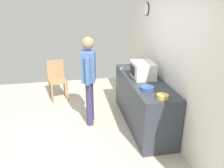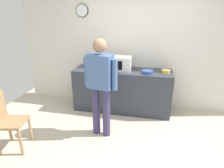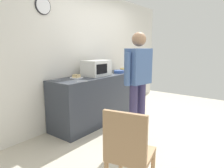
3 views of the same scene
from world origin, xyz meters
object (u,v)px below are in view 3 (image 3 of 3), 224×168
Objects in this scene: salad_bowl at (124,70)px; spoon_utensil at (56,80)px; sandwich_plate at (77,77)px; wooden_chair at (128,152)px; person_standing at (138,77)px; fork_utensil at (82,81)px; cereal_bowl at (119,72)px; microwave at (96,68)px.

salad_bowl is 1.78m from spoon_utensil.
sandwich_plate is 2.08m from wooden_chair.
salad_bowl is 1.49m from person_standing.
sandwich_plate is at bearing 59.77° from wooden_chair.
sandwich_plate is 0.40m from fork_utensil.
spoon_utensil is at bearing 70.50° from wooden_chair.
cereal_bowl is 1.29× the size of fork_utensil.
sandwich_plate is 0.14× the size of person_standing.
person_standing is at bearing -97.69° from microwave.
microwave is at bearing -10.47° from sandwich_plate.
wooden_chair is at bearing -153.23° from person_standing.
microwave is 0.47m from sandwich_plate.
wooden_chair is (-1.02, -1.76, -0.43)m from sandwich_plate.
sandwich_plate is 1.09× the size of cereal_bowl.
microwave is 2.94× the size of fork_utensil.
fork_utensil is at bearing -71.60° from spoon_utensil.
spoon_utensil is (-0.81, 0.20, -0.15)m from microwave.
microwave is 2.30m from wooden_chair.
wooden_chair is at bearing -145.38° from salad_bowl.
salad_bowl is at bearing -6.43° from spoon_utensil.
cereal_bowl is at bearing -11.14° from microwave.
fork_utensil is 0.10× the size of person_standing.
wooden_chair is (-0.82, -1.41, -0.41)m from fork_utensil.
salad_bowl is 1.06× the size of fork_utensil.
person_standing is at bearing -74.07° from sandwich_plate.
person_standing is 1.82× the size of wooden_chair.
microwave is 2.28× the size of cereal_bowl.
spoon_utensil is 0.10× the size of person_standing.
sandwich_plate is at bearing 59.52° from fork_utensil.
fork_utensil is 1.68m from wooden_chair.
salad_bowl reaches higher than cereal_bowl.
cereal_bowl reaches higher than spoon_utensil.
sandwich_plate is at bearing 169.14° from cereal_bowl.
sandwich_plate is 1.41m from salad_bowl.
cereal_bowl is at bearing -10.86° from sandwich_plate.
microwave is at bearing 82.31° from person_standing.
person_standing reaches higher than microwave.
fork_utensil is (-0.20, -0.35, -0.02)m from sandwich_plate.
salad_bowl is 0.11× the size of person_standing.
salad_bowl is 1.06× the size of spoon_utensil.
cereal_bowl is (0.60, -0.12, -0.12)m from microwave.
microwave reaches higher than fork_utensil.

